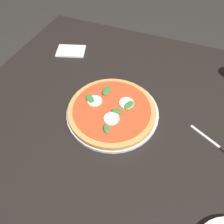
{
  "coord_description": "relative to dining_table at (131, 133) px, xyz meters",
  "views": [
    {
      "loc": [
        -0.1,
        0.44,
        1.31
      ],
      "look_at": [
        0.08,
        0.0,
        0.72
      ],
      "focal_mm": 33.76,
      "sensor_mm": 36.0,
      "label": 1
    }
  ],
  "objects": [
    {
      "name": "knife",
      "position": [
        -0.3,
        0.01,
        0.09
      ],
      "size": [
        0.17,
        0.1,
        0.01
      ],
      "color": "black",
      "rests_on": "dining_table"
    },
    {
      "name": "ground_plane",
      "position": [
        0.0,
        0.0,
        -0.62
      ],
      "size": [
        6.0,
        6.0,
        0.0
      ],
      "primitive_type": "plane",
      "color": "#2D2B28"
    },
    {
      "name": "serving_tray",
      "position": [
        0.08,
        0.0,
        0.09
      ],
      "size": [
        0.33,
        0.33,
        0.01
      ],
      "primitive_type": "cylinder",
      "color": "silver",
      "rests_on": "dining_table"
    },
    {
      "name": "dining_table",
      "position": [
        0.0,
        0.0,
        0.0
      ],
      "size": [
        1.26,
        1.11,
        0.71
      ],
      "color": "black",
      "rests_on": "ground_plane"
    },
    {
      "name": "pizza",
      "position": [
        0.08,
        0.01,
        0.11
      ],
      "size": [
        0.31,
        0.31,
        0.03
      ],
      "color": "tan",
      "rests_on": "serving_tray"
    },
    {
      "name": "napkin",
      "position": [
        0.4,
        -0.27,
        0.09
      ],
      "size": [
        0.15,
        0.13,
        0.01
      ],
      "primitive_type": "cube",
      "rotation": [
        0.0,
        0.0,
        0.32
      ],
      "color": "white",
      "rests_on": "dining_table"
    }
  ]
}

